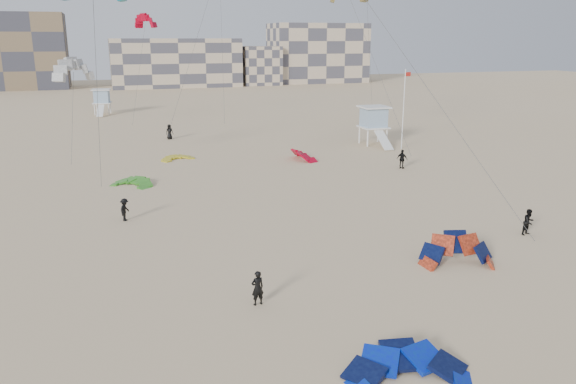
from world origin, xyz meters
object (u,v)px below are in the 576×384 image
object	(u,v)px
kite_ground_blue	(408,379)
kite_ground_orange	(457,265)
lifeguard_tower_near	(373,126)
kitesurfer_main	(258,288)

from	to	relation	value
kite_ground_blue	kite_ground_orange	distance (m)	11.78
kite_ground_blue	lifeguard_tower_near	world-z (taller)	lifeguard_tower_near
kite_ground_blue	kitesurfer_main	bearing A→B (deg)	126.75
lifeguard_tower_near	kite_ground_blue	bearing A→B (deg)	-112.90
kite_ground_blue	kite_ground_orange	xyz separation A→B (m)	(7.97, 8.67, 0.00)
kite_ground_blue	kite_ground_orange	bearing A→B (deg)	57.64
kite_ground_orange	kitesurfer_main	size ratio (longest dim) A/B	2.49
kite_ground_blue	kitesurfer_main	size ratio (longest dim) A/B	2.82
lifeguard_tower_near	kitesurfer_main	bearing A→B (deg)	-121.63
kitesurfer_main	lifeguard_tower_near	bearing A→B (deg)	-133.37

